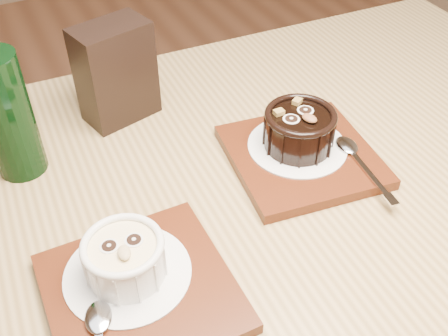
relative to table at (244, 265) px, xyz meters
The scene contains 10 objects.
table is the anchor object (origin of this frame).
tray_left 0.18m from the table, 160.84° to the right, with size 0.18×0.18×0.01m, color #54210E.
doily_left 0.19m from the table, 169.24° to the right, with size 0.13×0.13×0.00m, color white.
ramekin_white 0.20m from the table, 169.22° to the right, with size 0.08×0.08×0.05m.
tray_right 0.16m from the table, 26.44° to the left, with size 0.18×0.18×0.01m, color #54210E.
doily_right 0.17m from the table, 31.22° to the left, with size 0.13×0.13×0.00m, color white.
ramekin_dark 0.19m from the table, 31.23° to the left, with size 0.09×0.09×0.05m.
spoon_right 0.20m from the table, ahead, with size 0.03×0.13×0.01m, color silver, non-canonical shape.
condiment_stand 0.31m from the table, 104.09° to the left, with size 0.10×0.06×0.14m, color black.
green_bottle 0.35m from the table, 136.60° to the left, with size 0.06×0.06×0.23m.
Camera 1 is at (-0.09, -0.42, 1.20)m, focal length 42.00 mm.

